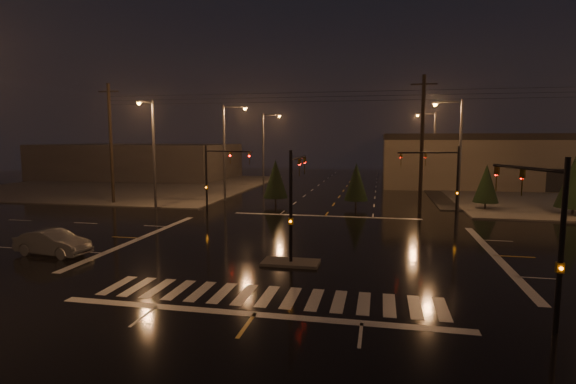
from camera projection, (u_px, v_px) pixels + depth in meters
name	position (u px, v px, depth m)	size (l,w,h in m)	color
ground	(304.00, 246.00, 27.61)	(140.00, 140.00, 0.00)	black
sidewalk_nw	(128.00, 185.00, 62.80)	(36.00, 36.00, 0.12)	#44413C
median_island	(291.00, 262.00, 23.71)	(3.00, 1.60, 0.15)	#44413C
crosswalk	(268.00, 296.00, 18.86)	(15.00, 2.60, 0.01)	beige
stop_bar_near	(254.00, 314.00, 16.91)	(16.00, 0.50, 0.01)	beige
stop_bar_far	(325.00, 216.00, 38.31)	(16.00, 0.50, 0.01)	beige
commercial_block	(140.00, 161.00, 75.14)	(30.00, 18.00, 5.60)	#3B3633
signal_mast_median	(294.00, 191.00, 24.18)	(0.25, 4.59, 6.00)	black
signal_mast_ne	(445.00, 174.00, 35.11)	(4.84, 1.86, 6.00)	black
signal_mast_nw	(216.00, 171.00, 38.92)	(4.84, 1.86, 6.00)	black
signal_mast_se	(546.00, 222.00, 15.64)	(1.55, 3.87, 6.00)	black
streetlight_1	(227.00, 146.00, 46.67)	(2.77, 0.32, 10.00)	#38383A
streetlight_2	(266.00, 144.00, 62.23)	(2.77, 0.32, 10.00)	#38383A
streetlight_3	(457.00, 147.00, 40.23)	(2.77, 0.32, 10.00)	#38383A
streetlight_4	(432.00, 144.00, 59.68)	(2.77, 0.32, 10.00)	#38383A
streetlight_5	(152.00, 147.00, 41.01)	(0.32, 2.77, 10.00)	#38383A
utility_pole_0	(111.00, 143.00, 44.91)	(2.20, 0.32, 12.00)	black
utility_pole_1	(422.00, 144.00, 38.89)	(2.20, 0.32, 12.00)	black
conifer_0	(486.00, 183.00, 41.44)	(2.26, 2.26, 4.23)	black
conifer_1	(575.00, 181.00, 38.21)	(2.98, 2.98, 5.36)	black
conifer_3	(276.00, 179.00, 44.64)	(2.44, 2.44, 4.51)	black
conifer_4	(356.00, 182.00, 42.75)	(2.29, 2.29, 4.28)	black
car_crossing	(53.00, 243.00, 25.44)	(1.54, 4.41, 1.45)	#585C60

